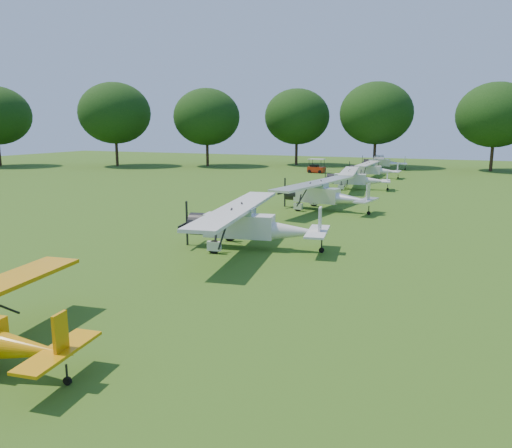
{
  "coord_description": "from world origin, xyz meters",
  "views": [
    {
      "loc": [
        11.54,
        -21.72,
        6.31
      ],
      "look_at": [
        1.77,
        1.1,
        1.4
      ],
      "focal_mm": 35.0,
      "sensor_mm": 36.0,
      "label": 1
    }
  ],
  "objects_px": {
    "aircraft_5": "(355,177)",
    "golf_cart": "(316,168)",
    "aircraft_3": "(250,222)",
    "aircraft_4": "(323,193)",
    "aircraft_6": "(372,169)",
    "aircraft_7": "(383,161)"
  },
  "relations": [
    {
      "from": "aircraft_3",
      "to": "aircraft_7",
      "type": "bearing_deg",
      "value": 82.06
    },
    {
      "from": "aircraft_6",
      "to": "golf_cart",
      "type": "height_order",
      "value": "aircraft_6"
    },
    {
      "from": "aircraft_5",
      "to": "golf_cart",
      "type": "xyz_separation_m",
      "value": [
        -8.65,
        15.73,
        -0.56
      ]
    },
    {
      "from": "golf_cart",
      "to": "aircraft_3",
      "type": "bearing_deg",
      "value": -71.16
    },
    {
      "from": "aircraft_3",
      "to": "aircraft_7",
      "type": "xyz_separation_m",
      "value": [
        -1.43,
        51.15,
        -0.21
      ]
    },
    {
      "from": "aircraft_3",
      "to": "aircraft_4",
      "type": "bearing_deg",
      "value": 79.32
    },
    {
      "from": "aircraft_3",
      "to": "golf_cart",
      "type": "distance_m",
      "value": 43.37
    },
    {
      "from": "aircraft_5",
      "to": "aircraft_6",
      "type": "xyz_separation_m",
      "value": [
        -0.43,
        12.03,
        -0.05
      ]
    },
    {
      "from": "aircraft_5",
      "to": "aircraft_7",
      "type": "relative_size",
      "value": 1.01
    },
    {
      "from": "aircraft_5",
      "to": "aircraft_6",
      "type": "height_order",
      "value": "aircraft_5"
    },
    {
      "from": "aircraft_4",
      "to": "aircraft_6",
      "type": "relative_size",
      "value": 1.17
    },
    {
      "from": "golf_cart",
      "to": "aircraft_4",
      "type": "bearing_deg",
      "value": -65.63
    },
    {
      "from": "aircraft_5",
      "to": "aircraft_6",
      "type": "relative_size",
      "value": 1.05
    },
    {
      "from": "aircraft_5",
      "to": "aircraft_4",
      "type": "bearing_deg",
      "value": -96.54
    },
    {
      "from": "aircraft_6",
      "to": "aircraft_3",
      "type": "bearing_deg",
      "value": -89.15
    },
    {
      "from": "aircraft_3",
      "to": "golf_cart",
      "type": "bearing_deg",
      "value": 92.31
    },
    {
      "from": "aircraft_3",
      "to": "aircraft_4",
      "type": "xyz_separation_m",
      "value": [
        0.26,
        13.15,
        -0.06
      ]
    },
    {
      "from": "aircraft_4",
      "to": "aircraft_6",
      "type": "distance_m",
      "value": 25.61
    },
    {
      "from": "aircraft_5",
      "to": "golf_cart",
      "type": "relative_size",
      "value": 4.39
    },
    {
      "from": "aircraft_3",
      "to": "aircraft_4",
      "type": "relative_size",
      "value": 1.04
    },
    {
      "from": "aircraft_5",
      "to": "aircraft_6",
      "type": "distance_m",
      "value": 12.04
    },
    {
      "from": "aircraft_6",
      "to": "aircraft_7",
      "type": "height_order",
      "value": "aircraft_7"
    }
  ]
}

